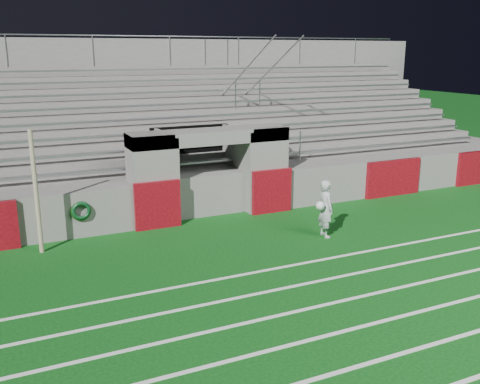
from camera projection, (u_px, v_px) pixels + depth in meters
name	position (u px, v px, depth m)	size (l,w,h in m)	color
ground	(263.00, 253.00, 13.16)	(90.00, 90.00, 0.00)	#0B4511
field_post	(36.00, 192.00, 12.83)	(0.11, 0.11, 3.05)	tan
field_markings	(403.00, 353.00, 8.78)	(28.00, 8.09, 0.01)	white
stadium_structure	(165.00, 144.00, 19.77)	(26.00, 8.48, 5.42)	slate
goalkeeper_with_ball	(326.00, 208.00, 14.15)	(0.60, 0.60, 1.55)	#B5BABF
hose_coil	(81.00, 211.00, 13.96)	(0.53, 0.15, 0.53)	#0C3E0C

